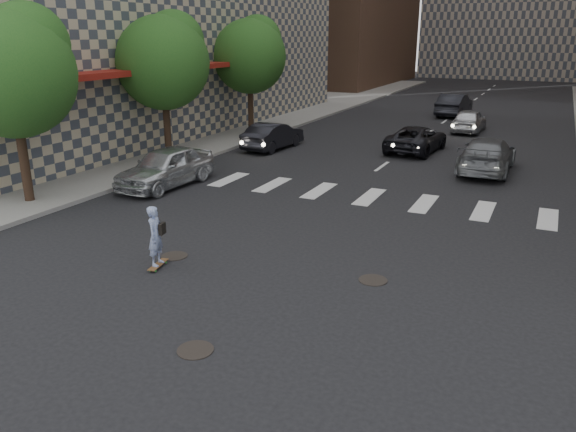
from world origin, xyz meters
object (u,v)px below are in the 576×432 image
silver_sedan (166,167)px  traffic_car_b (487,155)px  tree_c (251,53)px  traffic_car_d (469,120)px  traffic_car_a (273,136)px  tree_b (165,58)px  traffic_car_e (454,105)px  tree_a (15,68)px  traffic_car_c (417,139)px  skateboarder (156,236)px

silver_sedan → traffic_car_b: bearing=38.6°
tree_c → silver_sedan: (2.80, -12.09, -3.87)m
traffic_car_d → traffic_car_a: bearing=50.7°
tree_b → traffic_car_a: tree_b is taller
traffic_car_b → traffic_car_e: size_ratio=1.05×
tree_a → traffic_car_c: (10.04, 14.86, -4.00)m
tree_c → silver_sedan: size_ratio=1.45×
traffic_car_a → traffic_car_e: size_ratio=0.86×
traffic_car_d → traffic_car_e: traffic_car_e is taller
silver_sedan → traffic_car_d: (8.75, 18.24, -0.08)m
skateboarder → tree_c: bearing=100.5°
tree_a → tree_b: bearing=90.0°
tree_b → traffic_car_c: tree_b is taller
tree_b → traffic_car_d: tree_b is taller
tree_b → traffic_car_e: size_ratio=1.36×
skateboarder → traffic_car_b: skateboarder is taller
tree_a → tree_b: (0.00, 8.00, 0.00)m
tree_a → traffic_car_e: bearing=71.8°
tree_a → tree_b: same height
silver_sedan → traffic_car_b: 13.55m
tree_c → skateboarder: tree_c is taller
tree_a → traffic_car_e: tree_a is taller
tree_a → traffic_car_d: (11.55, 22.15, -3.95)m
traffic_car_a → traffic_car_e: (6.31, 16.50, 0.12)m
traffic_car_b → traffic_car_c: bearing=-38.6°
tree_a → tree_b: size_ratio=1.00×
silver_sedan → traffic_car_e: bearing=77.8°
tree_c → skateboarder: bearing=-68.1°
tree_b → silver_sedan: 6.29m
tree_a → traffic_car_a: tree_a is taller
tree_b → traffic_car_a: size_ratio=1.59×
tree_c → traffic_car_c: (10.04, -1.14, -4.00)m
skateboarder → traffic_car_d: 25.20m
tree_a → tree_c: same height
traffic_car_e → tree_c: bearing=56.6°
traffic_car_d → skateboarder: bearing=82.0°
silver_sedan → traffic_car_d: 20.23m
traffic_car_c → tree_b: bearing=39.2°
tree_b → skateboarder: bearing=-54.9°
traffic_car_c → tree_a: bearing=60.8°
tree_c → silver_sedan: 13.00m
tree_c → tree_b: bearing=-90.0°
traffic_car_c → tree_c: bearing=-1.6°
traffic_car_b → tree_c: bearing=-16.4°
traffic_car_e → silver_sedan: bearing=78.0°
tree_b → tree_c: size_ratio=1.00×
silver_sedan → traffic_car_c: silver_sedan is taller
traffic_car_b → traffic_car_a: bearing=-2.5°
traffic_car_d → traffic_car_e: (-2.04, 6.71, 0.10)m
tree_a → traffic_car_e: size_ratio=1.36×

